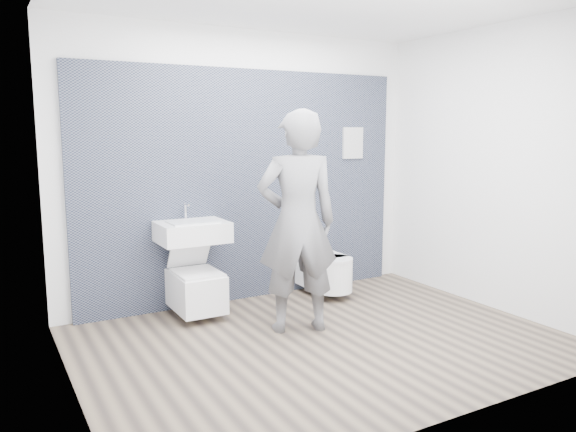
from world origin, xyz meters
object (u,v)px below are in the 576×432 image
toilet_square (196,288)px  visitor (297,222)px  washbasin (192,231)px  toilet_rounded (327,272)px

toilet_square → visitor: size_ratio=0.39×
washbasin → toilet_square: washbasin is taller
washbasin → visitor: size_ratio=0.33×
toilet_rounded → visitor: visitor is taller
toilet_square → visitor: bearing=-49.6°
toilet_square → toilet_rounded: 1.48m
toilet_rounded → visitor: size_ratio=0.35×
washbasin → toilet_rounded: bearing=-3.9°
toilet_square → washbasin: bearing=90.0°
toilet_rounded → visitor: (-0.81, -0.75, 0.72)m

